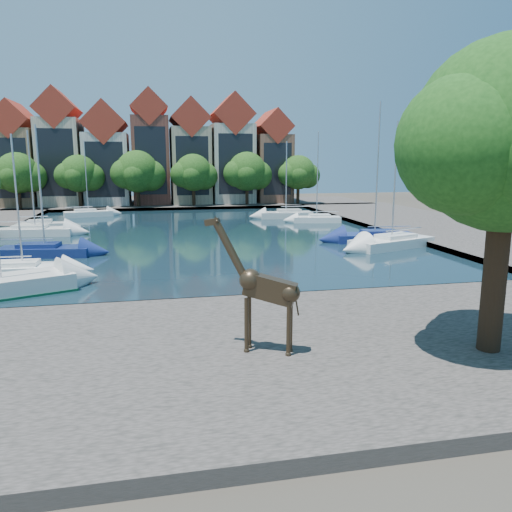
{
  "coord_description": "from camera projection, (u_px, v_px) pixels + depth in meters",
  "views": [
    {
      "loc": [
        -4.02,
        -23.78,
        7.13
      ],
      "look_at": [
        0.5,
        -2.0,
        2.84
      ],
      "focal_mm": 35.0,
      "sensor_mm": 36.0,
      "label": 1
    }
  ],
  "objects": [
    {
      "name": "ground",
      "position": [
        238.0,
        304.0,
        25.02
      ],
      "size": [
        160.0,
        160.0,
        0.0
      ],
      "primitive_type": "plane",
      "color": "#38332B",
      "rests_on": "ground"
    },
    {
      "name": "water_basin",
      "position": [
        196.0,
        235.0,
        48.08
      ],
      "size": [
        38.0,
        50.0,
        0.08
      ],
      "primitive_type": "cube",
      "color": "black",
      "rests_on": "ground"
    },
    {
      "name": "near_quay",
      "position": [
        270.0,
        351.0,
        18.24
      ],
      "size": [
        50.0,
        14.0,
        0.5
      ],
      "primitive_type": "cube",
      "color": "#544D49",
      "rests_on": "ground"
    },
    {
      "name": "far_quay",
      "position": [
        178.0,
        204.0,
        78.81
      ],
      "size": [
        60.0,
        16.0,
        0.5
      ],
      "primitive_type": "cube",
      "color": "#544D49",
      "rests_on": "ground"
    },
    {
      "name": "right_quay",
      "position": [
        432.0,
        226.0,
        53.03
      ],
      "size": [
        14.0,
        52.0,
        0.5
      ],
      "primitive_type": "cube",
      "color": "#544D49",
      "rests_on": "ground"
    },
    {
      "name": "plane_tree",
      "position": [
        510.0,
        143.0,
        16.42
      ],
      "size": [
        8.32,
        6.4,
        10.62
      ],
      "color": "#332114",
      "rests_on": "near_quay"
    },
    {
      "name": "townhouse_west_end",
      "position": [
        18.0,
        158.0,
        72.86
      ],
      "size": [
        5.44,
        9.18,
        14.93
      ],
      "color": "#8A6B4B",
      "rests_on": "far_quay"
    },
    {
      "name": "townhouse_west_mid",
      "position": [
        61.0,
        152.0,
        73.89
      ],
      "size": [
        5.94,
        9.18,
        16.79
      ],
      "color": "#C6B598",
      "rests_on": "far_quay"
    },
    {
      "name": "townhouse_west_inner",
      "position": [
        107.0,
        158.0,
        75.35
      ],
      "size": [
        6.43,
        9.18,
        15.15
      ],
      "color": "beige",
      "rests_on": "far_quay"
    },
    {
      "name": "townhouse_center",
      "position": [
        151.0,
        152.0,
        76.46
      ],
      "size": [
        5.44,
        9.18,
        16.93
      ],
      "color": "brown",
      "rests_on": "far_quay"
    },
    {
      "name": "townhouse_east_inner",
      "position": [
        190.0,
        156.0,
        77.77
      ],
      "size": [
        5.94,
        9.18,
        15.79
      ],
      "color": "tan",
      "rests_on": "far_quay"
    },
    {
      "name": "townhouse_east_mid",
      "position": [
        231.0,
        154.0,
        79.0
      ],
      "size": [
        6.43,
        9.18,
        16.65
      ],
      "color": "beige",
      "rests_on": "far_quay"
    },
    {
      "name": "townhouse_east_end",
      "position": [
        271.0,
        160.0,
        80.49
      ],
      "size": [
        5.44,
        9.18,
        14.43
      ],
      "color": "brown",
      "rests_on": "far_quay"
    },
    {
      "name": "far_tree_far_west",
      "position": [
        18.0,
        174.0,
        68.21
      ],
      "size": [
        7.28,
        5.6,
        7.68
      ],
      "color": "#332114",
      "rests_on": "far_quay"
    },
    {
      "name": "far_tree_west",
      "position": [
        79.0,
        175.0,
        69.82
      ],
      "size": [
        6.76,
        5.2,
        7.36
      ],
      "color": "#332114",
      "rests_on": "far_quay"
    },
    {
      "name": "far_tree_mid_west",
      "position": [
        138.0,
        173.0,
        71.38
      ],
      "size": [
        7.8,
        6.0,
        8.0
      ],
      "color": "#332114",
      "rests_on": "far_quay"
    },
    {
      "name": "far_tree_mid_east",
      "position": [
        194.0,
        174.0,
        73.01
      ],
      "size": [
        7.02,
        5.4,
        7.52
      ],
      "color": "#332114",
      "rests_on": "far_quay"
    },
    {
      "name": "far_tree_east",
      "position": [
        248.0,
        173.0,
        74.58
      ],
      "size": [
        7.54,
        5.8,
        7.84
      ],
      "color": "#332114",
      "rests_on": "far_quay"
    },
    {
      "name": "far_tree_far_east",
      "position": [
        299.0,
        174.0,
        76.21
      ],
      "size": [
        6.76,
        5.2,
        7.36
      ],
      "color": "#332114",
      "rests_on": "far_quay"
    },
    {
      "name": "giraffe_statue",
      "position": [
        263.0,
        288.0,
        17.17
      ],
      "size": [
        3.1,
        1.69,
        4.69
      ],
      "color": "#34281A",
      "rests_on": "near_quay"
    },
    {
      "name": "sailboat_left_a",
      "position": [
        23.0,
        268.0,
        30.73
      ],
      "size": [
        5.9,
        2.2,
        8.57
      ],
      "color": "white",
      "rests_on": "water_basin"
    },
    {
      "name": "sailboat_left_b",
      "position": [
        45.0,
        249.0,
        37.1
      ],
      "size": [
        6.82,
        3.11,
        9.54
      ],
      "color": "navy",
      "rests_on": "water_basin"
    },
    {
      "name": "sailboat_left_c",
      "position": [
        35.0,
        230.0,
        47.27
      ],
      "size": [
        7.16,
        3.14,
        9.72
      ],
      "color": "silver",
      "rests_on": "water_basin"
    },
    {
      "name": "sailboat_left_d",
      "position": [
        43.0,
        224.0,
        50.81
      ],
      "size": [
        5.17,
        1.87,
        10.27
      ],
      "color": "silver",
      "rests_on": "water_basin"
    },
    {
      "name": "sailboat_left_e",
      "position": [
        88.0,
        212.0,
        62.92
      ],
      "size": [
        6.13,
        3.42,
        9.43
      ],
      "color": "white",
      "rests_on": "water_basin"
    },
    {
      "name": "sailboat_right_a",
      "position": [
        392.0,
        241.0,
        40.66
      ],
      "size": [
        7.81,
        5.01,
        10.05
      ],
      "color": "silver",
      "rests_on": "water_basin"
    },
    {
      "name": "sailboat_right_b",
      "position": [
        375.0,
        235.0,
        43.78
      ],
      "size": [
        7.2,
        2.95,
        11.89
      ],
      "color": "navy",
      "rests_on": "water_basin"
    },
    {
      "name": "sailboat_right_c",
      "position": [
        317.0,
        218.0,
        57.2
      ],
      "size": [
        5.63,
        2.77,
        10.15
      ],
      "color": "white",
      "rests_on": "water_basin"
    },
    {
      "name": "sailboat_right_d",
      "position": [
        286.0,
        213.0,
        61.23
      ],
      "size": [
        6.5,
        2.6,
        9.27
      ],
      "color": "silver",
      "rests_on": "water_basin"
    }
  ]
}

